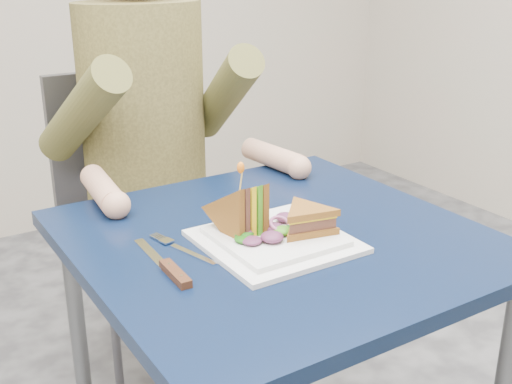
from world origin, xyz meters
TOP-DOWN VIEW (x-y plane):
  - table at (0.00, 0.00)m, footprint 0.75×0.75m
  - chair at (0.00, 0.74)m, footprint 0.42×0.40m
  - diner at (-0.00, 0.62)m, footprint 0.54×0.59m
  - plate at (-0.03, -0.03)m, footprint 0.26×0.26m
  - sandwich_flat at (0.03, -0.06)m, footprint 0.15×0.15m
  - sandwich_upright at (-0.08, 0.01)m, footprint 0.09×0.15m
  - fork at (-0.19, 0.03)m, footprint 0.06×0.18m
  - knife at (-0.24, -0.04)m, footprint 0.03×0.22m
  - toothpick at (-0.08, 0.01)m, footprint 0.01×0.01m
  - toothpick_frill at (-0.08, 0.01)m, footprint 0.01×0.01m
  - lettuce_spill at (-0.02, -0.02)m, footprint 0.15×0.13m
  - onion_ring at (-0.01, -0.03)m, footprint 0.04×0.04m

SIDE VIEW (x-z plane):
  - chair at x=0.00m, z-range 0.08..1.01m
  - table at x=0.00m, z-range 0.29..1.02m
  - fork at x=-0.19m, z-range 0.73..0.74m
  - knife at x=-0.24m, z-range 0.73..0.74m
  - plate at x=-0.03m, z-range 0.73..0.75m
  - lettuce_spill at x=-0.02m, z-range 0.75..0.77m
  - onion_ring at x=-0.01m, z-range 0.75..0.78m
  - sandwich_flat at x=0.03m, z-range 0.75..0.80m
  - sandwich_upright at x=-0.08m, z-range 0.71..0.86m
  - toothpick at x=-0.08m, z-range 0.82..0.88m
  - toothpick_frill at x=-0.08m, z-range 0.87..0.89m
  - diner at x=0.00m, z-range 0.54..1.29m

